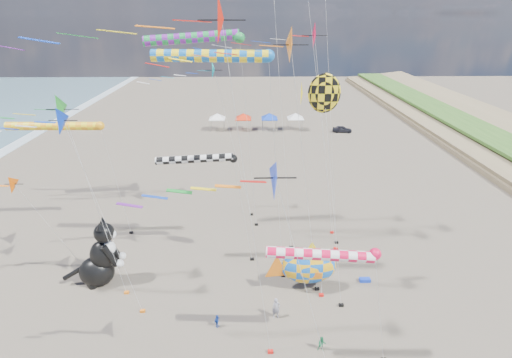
{
  "coord_description": "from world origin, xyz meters",
  "views": [
    {
      "loc": [
        -0.11,
        -14.91,
        20.88
      ],
      "look_at": [
        0.44,
        12.0,
        9.68
      ],
      "focal_mm": 28.0,
      "sensor_mm": 36.0,
      "label": 1
    }
  ],
  "objects_px": {
    "child_green": "(322,344)",
    "child_blue": "(217,321)",
    "parked_car": "(342,129)",
    "cat_inflatable": "(97,252)",
    "person_adult": "(276,308)",
    "fish_inflatable": "(308,267)"
  },
  "relations": [
    {
      "from": "cat_inflatable",
      "to": "fish_inflatable",
      "type": "relative_size",
      "value": 0.98
    },
    {
      "from": "fish_inflatable",
      "to": "person_adult",
      "type": "relative_size",
      "value": 3.59
    },
    {
      "from": "child_green",
      "to": "child_blue",
      "type": "relative_size",
      "value": 1.07
    },
    {
      "from": "child_blue",
      "to": "parked_car",
      "type": "xyz_separation_m",
      "value": [
        20.15,
        50.42,
        0.1
      ]
    },
    {
      "from": "cat_inflatable",
      "to": "person_adult",
      "type": "bearing_deg",
      "value": -24.01
    },
    {
      "from": "cat_inflatable",
      "to": "child_green",
      "type": "relative_size",
      "value": 5.29
    },
    {
      "from": "fish_inflatable",
      "to": "child_blue",
      "type": "height_order",
      "value": "fish_inflatable"
    },
    {
      "from": "person_adult",
      "to": "child_green",
      "type": "height_order",
      "value": "person_adult"
    },
    {
      "from": "cat_inflatable",
      "to": "fish_inflatable",
      "type": "height_order",
      "value": "cat_inflatable"
    },
    {
      "from": "fish_inflatable",
      "to": "child_blue",
      "type": "bearing_deg",
      "value": -149.09
    },
    {
      "from": "parked_car",
      "to": "cat_inflatable",
      "type": "bearing_deg",
      "value": 156.85
    },
    {
      "from": "parked_car",
      "to": "child_green",
      "type": "bearing_deg",
      "value": 176.75
    },
    {
      "from": "cat_inflatable",
      "to": "person_adult",
      "type": "distance_m",
      "value": 15.11
    },
    {
      "from": "fish_inflatable",
      "to": "parked_car",
      "type": "distance_m",
      "value": 48.07
    },
    {
      "from": "fish_inflatable",
      "to": "parked_car",
      "type": "bearing_deg",
      "value": 74.14
    },
    {
      "from": "cat_inflatable",
      "to": "parked_car",
      "type": "height_order",
      "value": "cat_inflatable"
    },
    {
      "from": "child_green",
      "to": "cat_inflatable",
      "type": "bearing_deg",
      "value": 159.42
    },
    {
      "from": "child_blue",
      "to": "person_adult",
      "type": "bearing_deg",
      "value": -45.49
    },
    {
      "from": "child_green",
      "to": "child_blue",
      "type": "xyz_separation_m",
      "value": [
        -7.13,
        2.32,
        -0.04
      ]
    },
    {
      "from": "child_blue",
      "to": "parked_car",
      "type": "relative_size",
      "value": 0.29
    },
    {
      "from": "child_green",
      "to": "child_blue",
      "type": "bearing_deg",
      "value": 165.56
    },
    {
      "from": "cat_inflatable",
      "to": "fish_inflatable",
      "type": "bearing_deg",
      "value": -10.43
    }
  ]
}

